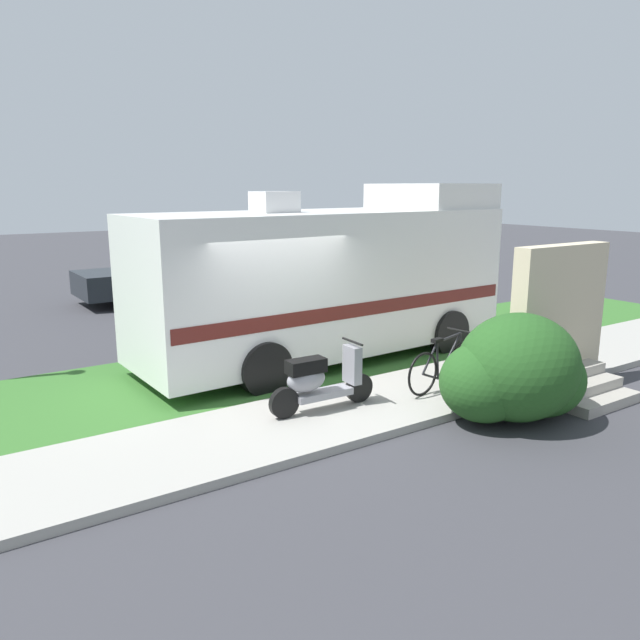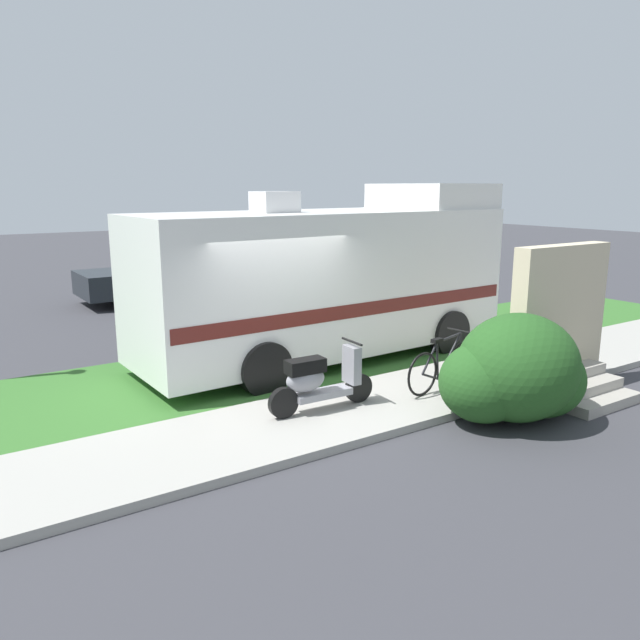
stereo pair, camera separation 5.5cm
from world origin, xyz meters
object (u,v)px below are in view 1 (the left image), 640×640
Objects in this scene: motorhome_rv at (330,278)px; bottle_green at (480,372)px; pickup_truck_near at (364,268)px; bicycle at (443,365)px; pickup_truck_far at (185,267)px; scooter at (319,380)px.

motorhome_rv reaches higher than bottle_green.
bottle_green is (-3.31, -7.48, -0.69)m from pickup_truck_near.
pickup_truck_near is at bearing 66.10° from bottle_green.
bicycle is 0.92m from bottle_green.
pickup_truck_far is (0.24, 7.99, -0.66)m from motorhome_rv.
pickup_truck_near is (4.49, 4.73, -0.66)m from motorhome_rv.
motorhome_rv reaches higher than pickup_truck_far.
scooter is at bearing -131.58° from pickup_truck_near.
pickup_truck_far is at bearing 94.97° from bottle_green.
pickup_truck_near is (4.20, 7.48, 0.42)m from bicycle.
pickup_truck_near reaches higher than bottle_green.
bicycle is (2.18, -0.29, -0.07)m from scooter.
motorhome_rv is at bearing 52.51° from scooter.
scooter is 0.34× the size of pickup_truck_far.
pickup_truck_near is 5.35m from pickup_truck_far.
scooter is 6.21× the size of bottle_green.
scooter is 10.67m from pickup_truck_far.
bicycle reaches higher than bottle_green.
scooter is 3.10m from bottle_green.
pickup_truck_far is (-0.05, 10.74, 0.42)m from bicycle.
bicycle is at bearing -83.88° from motorhome_rv.
bicycle is at bearing -7.52° from scooter.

